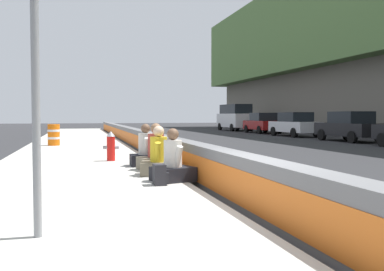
{
  "coord_description": "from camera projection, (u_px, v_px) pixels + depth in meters",
  "views": [
    {
      "loc": [
        -5.99,
        2.57,
        1.47
      ],
      "look_at": [
        4.93,
        -0.28,
        0.96
      ],
      "focal_mm": 40.68,
      "sensor_mm": 36.0,
      "label": 1
    }
  ],
  "objects": [
    {
      "name": "seated_person_far",
      "position": [
        146.0,
        153.0,
        11.57
      ],
      "size": [
        0.72,
        0.82,
        1.12
      ],
      "color": "black",
      "rests_on": "sidewalk_strip"
    },
    {
      "name": "seated_person_foreground",
      "position": [
        173.0,
        164.0,
        8.87
      ],
      "size": [
        0.87,
        0.94,
        1.08
      ],
      "color": "black",
      "rests_on": "sidewalk_strip"
    },
    {
      "name": "construction_barrel",
      "position": [
        54.0,
        135.0,
        19.4
      ],
      "size": [
        0.54,
        0.54,
        0.95
      ],
      "color": "orange",
      "rests_on": "sidewalk_strip"
    },
    {
      "name": "jersey_barrier",
      "position": [
        257.0,
        186.0,
        6.49
      ],
      "size": [
        76.0,
        0.45,
        0.85
      ],
      "color": "slate",
      "rests_on": "ground_plane"
    },
    {
      "name": "ground_plane",
      "position": [
        257.0,
        214.0,
        6.51
      ],
      "size": [
        160.0,
        160.0,
        0.0
      ],
      "primitive_type": "plane",
      "color": "#2B2B2D",
      "rests_on": "ground"
    },
    {
      "name": "route_sign_post",
      "position": [
        35.0,
        47.0,
        4.69
      ],
      "size": [
        0.44,
        0.09,
        3.6
      ],
      "color": "gray",
      "rests_on": "sidewalk_strip"
    },
    {
      "name": "seated_person_rear",
      "position": [
        156.0,
        155.0,
        10.72
      ],
      "size": [
        0.82,
        0.92,
        1.15
      ],
      "color": "#706651",
      "rests_on": "sidewalk_strip"
    },
    {
      "name": "seated_person_middle",
      "position": [
        159.0,
        160.0,
        9.76
      ],
      "size": [
        0.83,
        0.92,
        1.11
      ],
      "color": "#706651",
      "rests_on": "sidewalk_strip"
    },
    {
      "name": "backpack",
      "position": [
        160.0,
        175.0,
        8.35
      ],
      "size": [
        0.32,
        0.28,
        0.4
      ],
      "color": "#232328",
      "rests_on": "sidewalk_strip"
    },
    {
      "name": "sidewalk_strip",
      "position": [
        74.0,
        220.0,
        5.84
      ],
      "size": [
        80.0,
        4.4,
        0.14
      ],
      "primitive_type": "cube",
      "color": "#B5B2A8",
      "rests_on": "ground_plane"
    },
    {
      "name": "parked_car_far",
      "position": [
        263.0,
        123.0,
        36.35
      ],
      "size": [
        4.53,
        2.0,
        1.71
      ],
      "color": "maroon",
      "rests_on": "ground_plane"
    },
    {
      "name": "parked_car_midline",
      "position": [
        295.0,
        124.0,
        30.59
      ],
      "size": [
        4.57,
        2.09,
        1.71
      ],
      "color": "silver",
      "rests_on": "ground_plane"
    },
    {
      "name": "fire_hydrant",
      "position": [
        111.0,
        146.0,
        12.82
      ],
      "size": [
        0.26,
        0.46,
        0.88
      ],
      "color": "red",
      "rests_on": "sidewalk_strip"
    },
    {
      "name": "parked_car_farther",
      "position": [
        235.0,
        117.0,
        42.26
      ],
      "size": [
        5.16,
        2.23,
        2.56
      ],
      "color": "silver",
      "rests_on": "ground_plane"
    },
    {
      "name": "parked_car_fourth",
      "position": [
        350.0,
        126.0,
        24.69
      ],
      "size": [
        4.54,
        2.04,
        1.71
      ],
      "color": "black",
      "rests_on": "ground_plane"
    }
  ]
}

